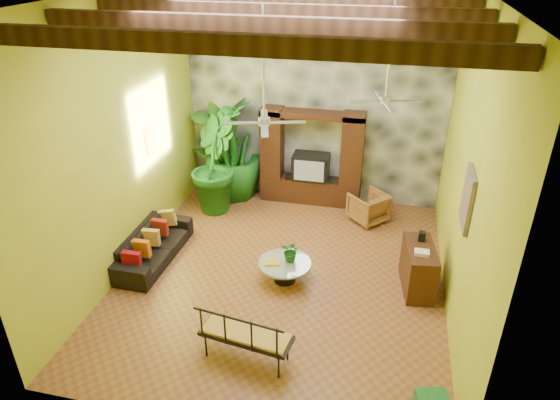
% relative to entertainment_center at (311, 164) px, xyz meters
% --- Properties ---
extents(ground, '(7.00, 7.00, 0.00)m').
position_rel_entertainment_center_xyz_m(ground, '(0.00, -3.14, -0.97)').
color(ground, brown).
rests_on(ground, ground).
extents(back_wall, '(6.00, 0.02, 5.00)m').
position_rel_entertainment_center_xyz_m(back_wall, '(0.00, 0.36, 1.53)').
color(back_wall, gold).
rests_on(back_wall, ground).
extents(left_wall, '(0.02, 7.00, 5.00)m').
position_rel_entertainment_center_xyz_m(left_wall, '(-3.00, -3.14, 1.53)').
color(left_wall, gold).
rests_on(left_wall, ground).
extents(right_wall, '(0.02, 7.00, 5.00)m').
position_rel_entertainment_center_xyz_m(right_wall, '(3.00, -3.14, 1.53)').
color(right_wall, gold).
rests_on(right_wall, ground).
extents(stone_accent_wall, '(5.98, 0.10, 4.98)m').
position_rel_entertainment_center_xyz_m(stone_accent_wall, '(0.00, 0.30, 1.53)').
color(stone_accent_wall, '#303237').
rests_on(stone_accent_wall, ground).
extents(ceiling_beams, '(5.95, 5.36, 0.22)m').
position_rel_entertainment_center_xyz_m(ceiling_beams, '(0.00, -3.14, 3.81)').
color(ceiling_beams, '#331C10').
rests_on(ceiling_beams, ceiling).
extents(entertainment_center, '(2.40, 0.55, 2.30)m').
position_rel_entertainment_center_xyz_m(entertainment_center, '(0.00, 0.00, 0.00)').
color(entertainment_center, black).
rests_on(entertainment_center, ground).
extents(ceiling_fan_front, '(1.28, 1.28, 1.86)m').
position_rel_entertainment_center_xyz_m(ceiling_fan_front, '(-0.20, -3.54, 2.44)').
color(ceiling_fan_front, '#BBBBC0').
rests_on(ceiling_fan_front, ceiling).
extents(ceiling_fan_back, '(1.28, 1.28, 1.86)m').
position_rel_entertainment_center_xyz_m(ceiling_fan_back, '(1.60, -1.94, 2.44)').
color(ceiling_fan_back, '#BBBBC0').
rests_on(ceiling_fan_back, ceiling).
extents(wall_art_mask, '(0.06, 0.32, 0.55)m').
position_rel_entertainment_center_xyz_m(wall_art_mask, '(-2.96, -2.14, 1.13)').
color(wall_art_mask, yellow).
rests_on(wall_art_mask, left_wall).
extents(wall_art_painting, '(0.06, 0.70, 0.90)m').
position_rel_entertainment_center_xyz_m(wall_art_painting, '(2.96, -3.74, 1.33)').
color(wall_art_painting, '#255A88').
rests_on(wall_art_painting, right_wall).
extents(sofa, '(0.90, 2.17, 0.63)m').
position_rel_entertainment_center_xyz_m(sofa, '(-2.65, -3.18, -0.65)').
color(sofa, black).
rests_on(sofa, ground).
extents(wicker_armchair, '(1.05, 1.05, 0.69)m').
position_rel_entertainment_center_xyz_m(wicker_armchair, '(1.45, -0.67, -0.62)').
color(wicker_armchair, olive).
rests_on(wicker_armchair, ground).
extents(tall_plant_a, '(1.49, 1.34, 2.34)m').
position_rel_entertainment_center_xyz_m(tall_plant_a, '(-2.31, 0.01, 0.21)').
color(tall_plant_a, '#265616').
rests_on(tall_plant_a, ground).
extents(tall_plant_b, '(1.37, 1.51, 2.25)m').
position_rel_entertainment_center_xyz_m(tall_plant_b, '(-2.15, -0.85, 0.16)').
color(tall_plant_b, '#185B1D').
rests_on(tall_plant_b, ground).
extents(tall_plant_c, '(1.65, 1.65, 2.50)m').
position_rel_entertainment_center_xyz_m(tall_plant_c, '(-1.89, -0.11, 0.28)').
color(tall_plant_c, '#19621B').
rests_on(tall_plant_c, ground).
extents(coffee_table, '(0.99, 0.99, 0.40)m').
position_rel_entertainment_center_xyz_m(coffee_table, '(0.08, -3.28, -0.71)').
color(coffee_table, black).
rests_on(coffee_table, ground).
extents(centerpiece_plant, '(0.45, 0.43, 0.41)m').
position_rel_entertainment_center_xyz_m(centerpiece_plant, '(0.19, -3.20, -0.36)').
color(centerpiece_plant, '#17591D').
rests_on(centerpiece_plant, coffee_table).
extents(yellow_tray, '(0.31, 0.25, 0.03)m').
position_rel_entertainment_center_xyz_m(yellow_tray, '(-0.14, -3.36, -0.55)').
color(yellow_tray, yellow).
rests_on(yellow_tray, coffee_table).
extents(iron_bench, '(1.46, 0.71, 0.57)m').
position_rel_entertainment_center_xyz_m(iron_bench, '(-0.06, -5.42, -0.42)').
color(iron_bench, black).
rests_on(iron_bench, ground).
extents(side_console, '(0.64, 1.16, 0.88)m').
position_rel_entertainment_center_xyz_m(side_console, '(2.50, -2.98, -0.53)').
color(side_console, '#351C11').
rests_on(side_console, ground).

